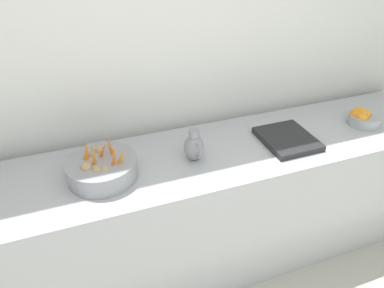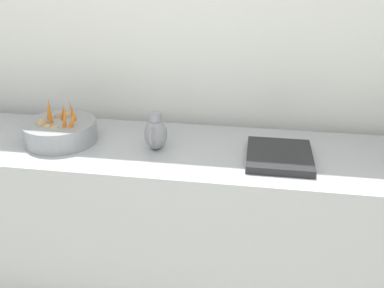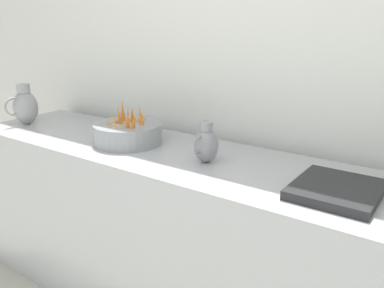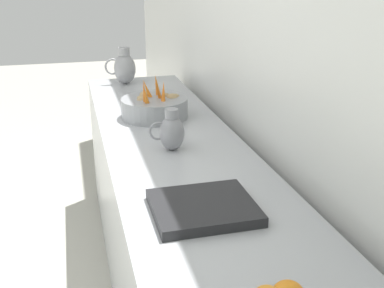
% 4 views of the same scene
% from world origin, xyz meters
% --- Properties ---
extents(tile_wall_left, '(0.10, 7.76, 3.00)m').
position_xyz_m(tile_wall_left, '(-1.95, 0.53, 1.50)').
color(tile_wall_left, white).
rests_on(tile_wall_left, ground_plane).
extents(prep_counter, '(0.64, 3.31, 0.92)m').
position_xyz_m(prep_counter, '(-1.52, 0.03, 0.46)').
color(prep_counter, '#ADAFB5').
rests_on(prep_counter, ground_plane).
extents(vegetable_colander, '(0.36, 0.36, 0.23)m').
position_xyz_m(vegetable_colander, '(-1.50, -0.61, 0.98)').
color(vegetable_colander, gray).
rests_on(vegetable_colander, prep_counter).
extents(orange_bowl, '(0.20, 0.20, 0.11)m').
position_xyz_m(orange_bowl, '(-1.49, 1.07, 0.97)').
color(orange_bowl, '#9EA0A5').
rests_on(orange_bowl, prep_counter).
extents(metal_pitcher_short, '(0.16, 0.11, 0.19)m').
position_xyz_m(metal_pitcher_short, '(-1.49, -0.11, 1.01)').
color(metal_pitcher_short, gray).
rests_on(metal_pitcher_short, prep_counter).
extents(counter_sink_basin, '(0.34, 0.30, 0.04)m').
position_xyz_m(counter_sink_basin, '(-1.47, 0.48, 0.94)').
color(counter_sink_basin, '#232326').
rests_on(counter_sink_basin, prep_counter).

